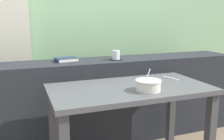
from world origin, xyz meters
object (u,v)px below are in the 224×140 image
object	(u,v)px
breakfast_table	(130,102)
closed_book	(66,59)
juice_glass	(116,55)
soup_bowl	(148,85)
fork_utensil	(170,78)
coaster_square	(116,60)

from	to	relation	value
breakfast_table	closed_book	xyz separation A→B (m)	(-0.34, 0.65, 0.24)
juice_glass	soup_bowl	distance (m)	0.71
fork_utensil	coaster_square	bearing A→B (deg)	108.97
coaster_square	juice_glass	distance (m)	0.04
juice_glass	fork_utensil	world-z (taller)	juice_glass
juice_glass	closed_book	world-z (taller)	juice_glass
coaster_square	juice_glass	size ratio (longest dim) A/B	1.16
coaster_square	soup_bowl	xyz separation A→B (m)	(-0.03, -0.70, -0.07)
closed_book	coaster_square	bearing A→B (deg)	-10.59
breakfast_table	coaster_square	world-z (taller)	coaster_square
juice_glass	soup_bowl	xyz separation A→B (m)	(-0.03, -0.70, -0.11)
juice_glass	soup_bowl	bearing A→B (deg)	-92.86
coaster_square	soup_bowl	size ratio (longest dim) A/B	0.56
juice_glass	fork_utensil	distance (m)	0.56
breakfast_table	closed_book	bearing A→B (deg)	118.11
soup_bowl	fork_utensil	xyz separation A→B (m)	(0.34, 0.25, -0.03)
juice_glass	fork_utensil	size ratio (longest dim) A/B	0.51
breakfast_table	juice_glass	bearing A→B (deg)	79.14
breakfast_table	closed_book	size ratio (longest dim) A/B	5.58
soup_bowl	juice_glass	bearing A→B (deg)	87.14
breakfast_table	juice_glass	size ratio (longest dim) A/B	13.54
coaster_square	fork_utensil	xyz separation A→B (m)	(0.31, -0.45, -0.10)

